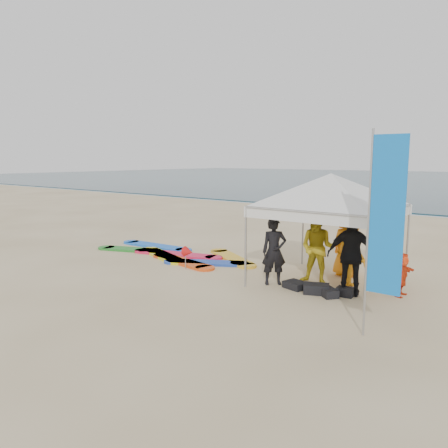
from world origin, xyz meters
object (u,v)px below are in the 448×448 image
Objects in this scene: person_black_a at (274,251)px; canopy_tent at (331,174)px; person_yellow at (318,248)px; surfboard_spread at (177,255)px; person_orange_b at (346,244)px; person_seated at (402,274)px; feather_flag at (385,218)px; marker_pennant at (189,252)px; person_orange_a at (351,249)px; person_black_b at (352,255)px.

canopy_tent is (1.01, 0.83, 1.85)m from person_black_a.
canopy_tent is at bearing -4.06° from person_black_a.
person_yellow is 4.88m from surfboard_spread.
person_orange_b is at bearing 10.62° from surfboard_spread.
surfboard_spread is (-5.02, -0.01, -2.62)m from canopy_tent.
person_orange_b is 1.86m from person_seated.
person_seated is (1.63, -0.84, -0.35)m from person_orange_b.
feather_flag is at bearing -19.67° from surfboard_spread.
person_yellow is 2.75× the size of marker_pennant.
feather_flag is 7.81m from surfboard_spread.
surfboard_spread is (-4.80, 0.13, -0.84)m from person_yellow.
person_yellow is 1.12m from person_orange_b.
person_yellow is at bearing -1.51° from surfboard_spread.
canopy_tent reaches higher than person_seated.
canopy_tent is 1.16× the size of feather_flag.
person_black_a is 1.82m from person_orange_a.
person_orange_b is (-0.74, 1.49, -0.08)m from person_black_b.
surfboard_spread is (-4.00, 0.82, -0.78)m from person_black_a.
person_black_a is 1.84m from person_black_b.
person_orange_b is 0.41× the size of canopy_tent.
person_orange_b reaches higher than person_black_a.
person_black_a is 2.88m from person_seated.
person_black_a is at bearing 110.74° from person_seated.
person_orange_a is at bearing 84.87° from person_seated.
person_seated is at bearing -162.98° from person_black_b.
person_orange_b reaches higher than surfboard_spread.
person_seated is at bearing 98.39° from feather_flag.
marker_pennant is (-4.04, -1.30, -0.38)m from person_orange_a.
person_yellow is (0.80, 0.69, 0.07)m from person_black_a.
person_yellow is at bearing 98.88° from person_seated.
person_black_a is 0.40× the size of canopy_tent.
person_orange_a is (1.47, 1.08, 0.07)m from person_black_a.
feather_flag reaches higher than person_black_b.
person_orange_a is at bearing 28.76° from canopy_tent.
canopy_tent reaches higher than person_black_a.
person_black_a is 0.46× the size of feather_flag.
marker_pennant is at bearing 43.05° from person_orange_b.
marker_pennant is 1.83m from surfboard_spread.
feather_flag is at bearing 134.41° from person_orange_b.
canopy_tent is at bearing 24.46° from person_yellow.
person_seated is 6.73m from surfboard_spread.
person_orange_a reaches higher than marker_pennant.
person_black_a is 0.97× the size of person_orange_b.
person_black_b reaches higher than person_black_a.
person_orange_a is 0.88m from person_black_b.
marker_pennant is (-4.39, -0.50, -0.42)m from person_black_b.
feather_flag is (1.63, -2.80, 1.18)m from person_orange_a.
person_black_a is 1.06m from person_yellow.
canopy_tent reaches higher than person_orange_b.
person_black_a reaches higher than person_seated.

